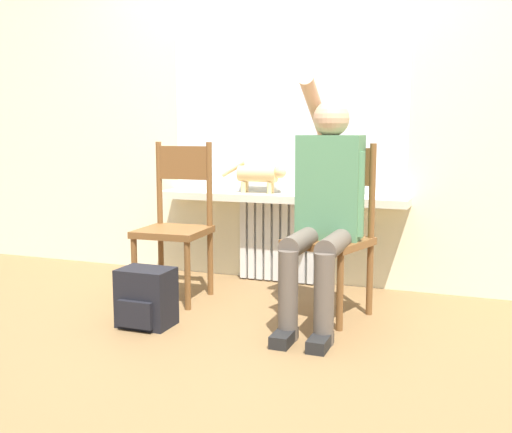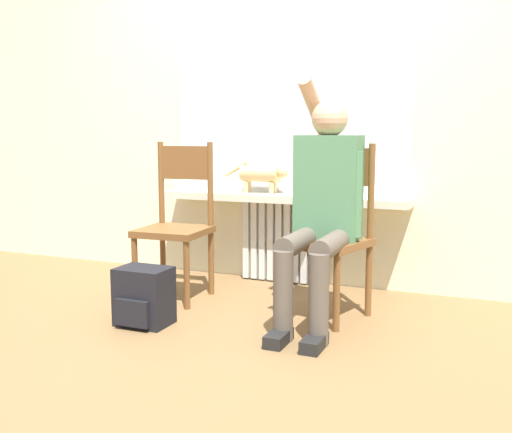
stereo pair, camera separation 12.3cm
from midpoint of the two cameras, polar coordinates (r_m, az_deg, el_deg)
ground_plane at (r=3.10m, az=-3.57°, el=-11.07°), size 12.00×12.00×0.00m
wall_with_window at (r=4.08m, az=4.13°, el=12.76°), size 7.00×0.06×2.70m
radiator at (r=4.06m, az=3.62°, el=-2.39°), size 0.60×0.08×0.56m
windowsill at (r=3.95m, az=3.34°, el=1.77°), size 1.68×0.23×0.05m
window_glass at (r=4.04m, az=3.93°, el=9.68°), size 1.62×0.01×1.05m
chair_left at (r=3.68m, az=-6.60°, el=-0.45°), size 0.41×0.41×0.95m
chair_right at (r=3.31m, az=8.24°, el=-1.42°), size 0.48×0.48×0.95m
person at (r=3.17m, az=7.53°, el=1.48°), size 0.36×1.00×1.33m
cat at (r=4.00m, az=1.52°, el=4.05°), size 0.46×0.11×0.22m
backpack at (r=3.23m, az=-9.58°, el=-7.56°), size 0.28×0.23×0.31m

